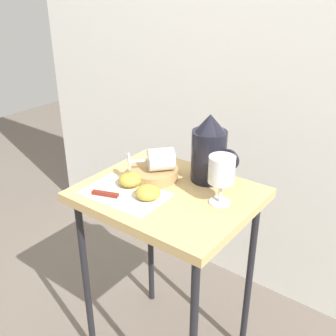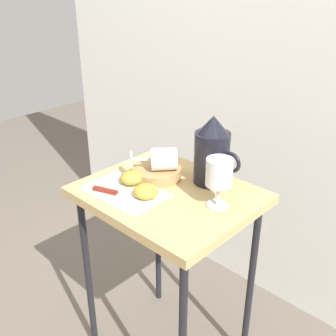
% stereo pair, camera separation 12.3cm
% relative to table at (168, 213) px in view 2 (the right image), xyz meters
% --- Properties ---
extents(curtain_drape, '(2.40, 0.03, 2.23)m').
position_rel_table_xyz_m(curtain_drape, '(0.00, 0.56, 0.49)').
color(curtain_drape, white).
rests_on(curtain_drape, ground_plane).
extents(table, '(0.53, 0.44, 0.71)m').
position_rel_table_xyz_m(table, '(0.00, 0.00, 0.00)').
color(table, tan).
rests_on(table, ground_plane).
extents(linen_napkin, '(0.26, 0.18, 0.00)m').
position_rel_table_xyz_m(linen_napkin, '(-0.09, -0.10, 0.08)').
color(linen_napkin, beige).
rests_on(linen_napkin, table).
extents(basket_tray, '(0.16, 0.16, 0.03)m').
position_rel_table_xyz_m(basket_tray, '(-0.09, 0.04, 0.10)').
color(basket_tray, '#AD8451').
rests_on(basket_tray, table).
extents(pitcher, '(0.17, 0.11, 0.23)m').
position_rel_table_xyz_m(pitcher, '(0.06, 0.14, 0.17)').
color(pitcher, black).
rests_on(pitcher, table).
extents(wine_glass_upright, '(0.08, 0.08, 0.15)m').
position_rel_table_xyz_m(wine_glass_upright, '(0.17, 0.04, 0.18)').
color(wine_glass_upright, silver).
rests_on(wine_glass_upright, table).
extents(wine_glass_tipped_near, '(0.15, 0.15, 0.07)m').
position_rel_table_xyz_m(wine_glass_tipped_near, '(-0.07, 0.05, 0.15)').
color(wine_glass_tipped_near, silver).
rests_on(wine_glass_tipped_near, basket_tray).
extents(apple_half_left, '(0.08, 0.08, 0.04)m').
position_rel_table_xyz_m(apple_half_left, '(-0.11, -0.05, 0.10)').
color(apple_half_left, '#B29938').
rests_on(apple_half_left, linen_napkin).
extents(apple_half_right, '(0.08, 0.08, 0.04)m').
position_rel_table_xyz_m(apple_half_right, '(-0.02, -0.08, 0.10)').
color(apple_half_right, '#B29938').
rests_on(apple_half_right, linen_napkin).
extents(knife, '(0.20, 0.08, 0.01)m').
position_rel_table_xyz_m(knife, '(-0.10, -0.13, 0.09)').
color(knife, silver).
rests_on(knife, linen_napkin).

